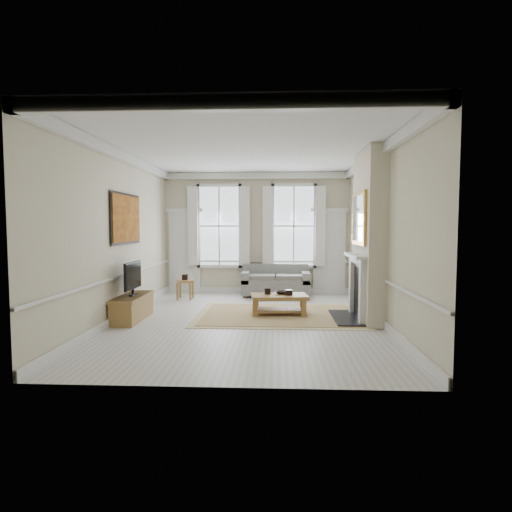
# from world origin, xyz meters

# --- Properties ---
(floor) EXTENTS (7.20, 7.20, 0.00)m
(floor) POSITION_xyz_m (0.00, 0.00, 0.00)
(floor) COLOR #B7B5AD
(floor) RESTS_ON ground
(ceiling) EXTENTS (7.20, 7.20, 0.00)m
(ceiling) POSITION_xyz_m (0.00, 0.00, 3.40)
(ceiling) COLOR white
(ceiling) RESTS_ON back_wall
(back_wall) EXTENTS (5.20, 0.00, 5.20)m
(back_wall) POSITION_xyz_m (0.00, 3.60, 1.70)
(back_wall) COLOR beige
(back_wall) RESTS_ON floor
(left_wall) EXTENTS (0.00, 7.20, 7.20)m
(left_wall) POSITION_xyz_m (-2.60, 0.00, 1.70)
(left_wall) COLOR beige
(left_wall) RESTS_ON floor
(right_wall) EXTENTS (0.00, 7.20, 7.20)m
(right_wall) POSITION_xyz_m (2.60, 0.00, 1.70)
(right_wall) COLOR beige
(right_wall) RESTS_ON floor
(window_left) EXTENTS (1.26, 0.20, 2.20)m
(window_left) POSITION_xyz_m (-1.05, 3.55, 1.90)
(window_left) COLOR #B2BCC6
(window_left) RESTS_ON back_wall
(window_right) EXTENTS (1.26, 0.20, 2.20)m
(window_right) POSITION_xyz_m (1.05, 3.55, 1.90)
(window_right) COLOR #B2BCC6
(window_right) RESTS_ON back_wall
(door_left) EXTENTS (0.90, 0.08, 2.30)m
(door_left) POSITION_xyz_m (-2.05, 3.56, 1.15)
(door_left) COLOR silver
(door_left) RESTS_ON floor
(door_right) EXTENTS (0.90, 0.08, 2.30)m
(door_right) POSITION_xyz_m (2.05, 3.56, 1.15)
(door_right) COLOR silver
(door_right) RESTS_ON floor
(painting) EXTENTS (0.05, 1.66, 1.06)m
(painting) POSITION_xyz_m (-2.56, 0.30, 2.05)
(painting) COLOR #B77A1F
(painting) RESTS_ON left_wall
(chimney_breast) EXTENTS (0.35, 1.70, 3.38)m
(chimney_breast) POSITION_xyz_m (2.43, 0.20, 1.70)
(chimney_breast) COLOR beige
(chimney_breast) RESTS_ON floor
(hearth) EXTENTS (0.55, 1.50, 0.05)m
(hearth) POSITION_xyz_m (2.00, 0.20, 0.03)
(hearth) COLOR black
(hearth) RESTS_ON floor
(fireplace) EXTENTS (0.21, 1.45, 1.33)m
(fireplace) POSITION_xyz_m (2.20, 0.20, 0.73)
(fireplace) COLOR silver
(fireplace) RESTS_ON floor
(mirror) EXTENTS (0.06, 1.26, 1.06)m
(mirror) POSITION_xyz_m (2.21, 0.20, 2.05)
(mirror) COLOR #BB8733
(mirror) RESTS_ON chimney_breast
(sofa) EXTENTS (1.81, 0.88, 0.85)m
(sofa) POSITION_xyz_m (0.55, 3.11, 0.36)
(sofa) COLOR slate
(sofa) RESTS_ON floor
(side_table) EXTENTS (0.52, 0.52, 0.51)m
(side_table) POSITION_xyz_m (-1.80, 2.42, 0.40)
(side_table) COLOR brown
(side_table) RESTS_ON floor
(rug) EXTENTS (3.50, 2.60, 0.02)m
(rug) POSITION_xyz_m (0.63, 0.54, 0.01)
(rug) COLOR tan
(rug) RESTS_ON floor
(coffee_table) EXTENTS (1.24, 0.81, 0.44)m
(coffee_table) POSITION_xyz_m (0.63, 0.54, 0.36)
(coffee_table) COLOR brown
(coffee_table) RESTS_ON rug
(ceramic_pot_a) EXTENTS (0.13, 0.13, 0.13)m
(ceramic_pot_a) POSITION_xyz_m (0.38, 0.59, 0.51)
(ceramic_pot_a) COLOR black
(ceramic_pot_a) RESTS_ON coffee_table
(ceramic_pot_b) EXTENTS (0.16, 0.16, 0.11)m
(ceramic_pot_b) POSITION_xyz_m (0.83, 0.49, 0.50)
(ceramic_pot_b) COLOR black
(ceramic_pot_b) RESTS_ON coffee_table
(bowl) EXTENTS (0.31, 0.31, 0.07)m
(bowl) POSITION_xyz_m (0.68, 0.64, 0.47)
(bowl) COLOR black
(bowl) RESTS_ON coffee_table
(tv_stand) EXTENTS (0.45, 1.40, 0.50)m
(tv_stand) POSITION_xyz_m (-2.34, -0.07, 0.25)
(tv_stand) COLOR brown
(tv_stand) RESTS_ON floor
(tv) EXTENTS (0.08, 0.90, 0.68)m
(tv) POSITION_xyz_m (-2.32, -0.07, 0.90)
(tv) COLOR black
(tv) RESTS_ON tv_stand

